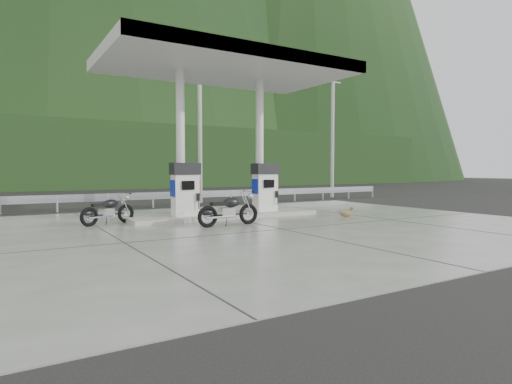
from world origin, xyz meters
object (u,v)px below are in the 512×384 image
gas_pump_right (265,187)px  motorcycle_left (108,211)px  duck (346,214)px  gas_pump_left (185,189)px  motorcycle_right (229,211)px

gas_pump_right → motorcycle_left: gas_pump_right is taller
duck → gas_pump_left: bearing=173.5°
motorcycle_left → gas_pump_right: bearing=-24.5°
gas_pump_right → duck: (1.67, -2.62, -0.86)m
gas_pump_left → motorcycle_left: size_ratio=1.01×
gas_pump_left → motorcycle_left: gas_pump_left is taller
gas_pump_left → motorcycle_right: gas_pump_left is taller
gas_pump_right → motorcycle_left: 5.72m
motorcycle_right → duck: (4.25, -0.63, -0.27)m
motorcycle_left → duck: (7.36, -2.87, -0.23)m
motorcycle_left → gas_pump_left: bearing=-27.6°
gas_pump_right → duck: size_ratio=3.39×
gas_pump_left → gas_pump_right: bearing=0.0°
gas_pump_left → motorcycle_right: size_ratio=0.92×
gas_pump_right → gas_pump_left: bearing=180.0°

